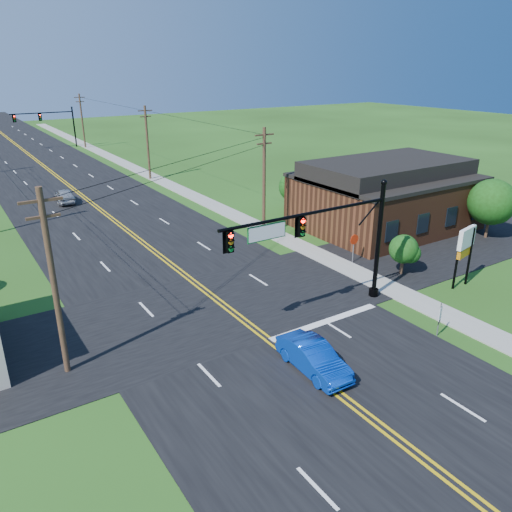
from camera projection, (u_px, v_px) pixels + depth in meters
ground at (361, 416)px, 20.86m from camera, size 260.00×260.00×0.00m
road_main at (67, 185)px, 60.00m from camera, size 16.00×220.00×0.04m
road_cross at (221, 306)px, 30.24m from camera, size 70.00×10.00×0.04m
sidewalk at (182, 191)px, 57.48m from camera, size 2.00×160.00×0.08m
signal_mast_main at (323, 238)px, 27.60m from camera, size 11.30×0.60×7.48m
signal_mast_far at (47, 122)px, 84.09m from camera, size 10.98×0.60×7.48m
brick_building at (384, 201)px, 44.23m from camera, size 14.20×11.20×4.70m
utility_pole_left_a at (54, 281)px, 22.17m from camera, size 1.80×0.28×9.00m
utility_pole_right_a at (264, 180)px, 41.34m from camera, size 1.80×0.28×9.00m
utility_pole_right_b at (147, 141)px, 61.69m from camera, size 1.80×0.28×9.00m
utility_pole_right_c at (82, 120)px, 85.18m from camera, size 1.80×0.28×9.00m
tree_right_front at (492, 202)px, 41.01m from camera, size 3.80×3.80×5.00m
tree_right_back at (294, 186)px, 48.38m from camera, size 3.00×3.00×4.10m
shrub_corner at (404, 249)px, 34.21m from camera, size 2.00×2.00×2.86m
blue_car at (313, 358)px, 23.63m from camera, size 1.67×4.41×1.44m
distant_car at (65, 196)px, 52.36m from camera, size 2.16×4.46×1.47m
route_sign at (440, 317)px, 26.54m from camera, size 0.46×0.23×1.98m
stop_sign at (354, 242)px, 36.27m from camera, size 0.79×0.09×2.22m
pylon_sign at (466, 244)px, 31.88m from camera, size 1.98×0.70×4.05m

